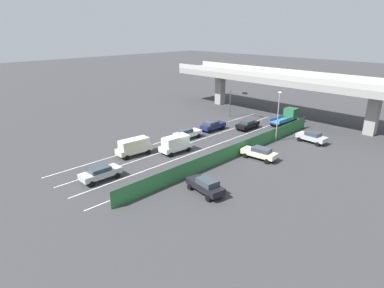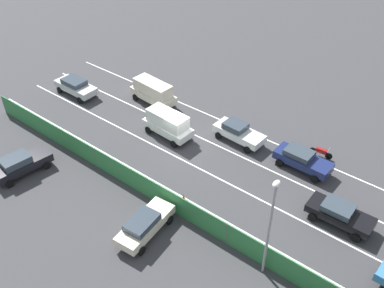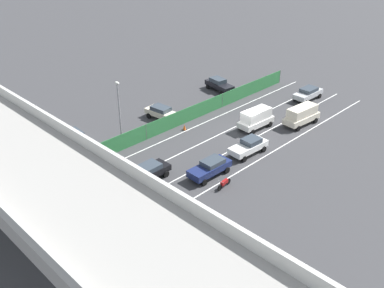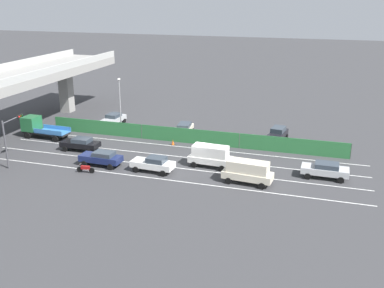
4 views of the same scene
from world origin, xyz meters
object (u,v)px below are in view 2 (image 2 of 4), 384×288
object	(u,v)px
car_sedan_black	(340,213)
car_van_cream	(153,91)
car_sedan_white	(238,132)
car_sedan_silver	(75,86)
car_sedan_navy	(302,159)
traffic_cone	(183,198)
parked_sedan_dark	(20,164)
street_lamp	(270,221)
parked_sedan_cream	(145,224)
car_van_white	(168,123)
motorcycle	(321,152)

from	to	relation	value
car_sedan_black	car_van_cream	xyz separation A→B (m)	(-3.64, -20.62, 0.41)
car_sedan_white	car_sedan_silver	distance (m)	17.47
car_sedan_navy	traffic_cone	distance (m)	10.12
parked_sedan_dark	street_lamp	xyz separation A→B (m)	(-3.79, 19.74, 3.61)
car_sedan_white	parked_sedan_cream	distance (m)	12.71
parked_sedan_cream	car_sedan_navy	bearing A→B (deg)	158.05
parked_sedan_dark	street_lamp	size ratio (longest dim) A/B	0.63
street_lamp	car_sedan_black	bearing A→B (deg)	163.29
car_sedan_silver	traffic_cone	xyz separation A→B (m)	(5.13, 18.08, -0.58)
car_van_white	parked_sedan_dark	xyz separation A→B (m)	(10.96, -5.77, -0.36)
car_sedan_silver	traffic_cone	distance (m)	18.80
car_sedan_navy	traffic_cone	bearing A→B (deg)	-29.84
car_van_white	car_sedan_navy	bearing A→B (deg)	106.00
car_sedan_silver	car_sedan_black	bearing A→B (deg)	89.94
parked_sedan_cream	street_lamp	size ratio (longest dim) A/B	0.63
parked_sedan_cream	traffic_cone	bearing A→B (deg)	178.45
car_van_white	car_sedan_black	xyz separation A→B (m)	(0.44, 15.99, -0.43)
car_sedan_black	parked_sedan_cream	size ratio (longest dim) A/B	0.96
car_sedan_navy	parked_sedan_dark	world-z (taller)	parked_sedan_dark
car_sedan_white	parked_sedan_dark	world-z (taller)	parked_sedan_dark
car_sedan_white	car_sedan_navy	bearing A→B (deg)	90.60
car_van_cream	motorcycle	size ratio (longest dim) A/B	2.57
car_sedan_black	parked_sedan_dark	world-z (taller)	parked_sedan_dark
car_sedan_black	parked_sedan_cream	distance (m)	13.40
car_sedan_silver	traffic_cone	world-z (taller)	car_sedan_silver
car_sedan_silver	motorcycle	world-z (taller)	car_sedan_silver
street_lamp	car_sedan_silver	bearing A→B (deg)	-104.70
car_sedan_silver	car_sedan_navy	world-z (taller)	car_sedan_silver
car_van_cream	parked_sedan_cream	world-z (taller)	car_van_cream
car_sedan_silver	car_van_cream	bearing A→B (deg)	116.61
car_sedan_black	car_sedan_navy	distance (m)	5.98
car_van_white	street_lamp	distance (m)	16.04
car_sedan_silver	street_lamp	xyz separation A→B (m)	(6.77, 25.80, 3.65)
car_sedan_white	motorcycle	size ratio (longest dim) A/B	2.36
street_lamp	car_van_white	bearing A→B (deg)	-117.19
car_van_white	car_van_cream	distance (m)	5.63
car_sedan_navy	car_van_cream	world-z (taller)	car_van_cream
car_sedan_navy	parked_sedan_dark	xyz separation A→B (m)	(14.19, -17.04, 0.04)
car_sedan_silver	parked_sedan_cream	distance (m)	20.15
motorcycle	traffic_cone	world-z (taller)	motorcycle
car_sedan_silver	parked_sedan_dark	distance (m)	12.17
car_van_white	car_sedan_white	xyz separation A→B (m)	(-3.17, 5.26, -0.40)
car_sedan_white	street_lamp	xyz separation A→B (m)	(10.34, 8.71, 3.66)
motorcycle	parked_sedan_cream	world-z (taller)	parked_sedan_cream
motorcycle	car_sedan_navy	bearing A→B (deg)	-14.49
motorcycle	parked_sedan_dark	world-z (taller)	parked_sedan_dark
car_sedan_black	street_lamp	xyz separation A→B (m)	(6.74, -2.02, 3.69)
car_van_white	parked_sedan_cream	distance (m)	11.33
car_sedan_white	parked_sedan_cream	bearing A→B (deg)	3.94
parked_sedan_dark	parked_sedan_cream	bearing A→B (deg)	96.93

